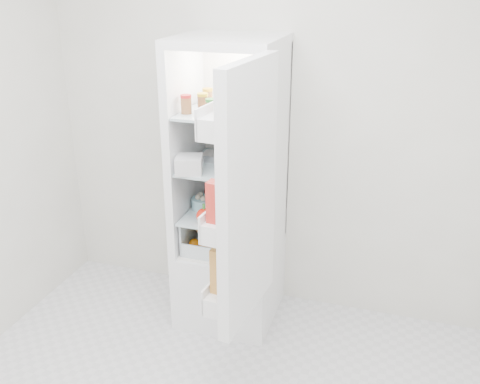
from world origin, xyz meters
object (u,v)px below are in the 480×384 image
(red_cabbage, at_px, (250,204))
(mushroom_bowl, at_px, (204,203))
(fridge_door, at_px, (243,201))
(refrigerator, at_px, (232,220))

(red_cabbage, distance_m, mushroom_bowl, 0.32)
(mushroom_bowl, bearing_deg, red_cabbage, -4.40)
(red_cabbage, xyz_separation_m, fridge_door, (0.12, -0.55, 0.26))
(refrigerator, height_order, red_cabbage, refrigerator)
(mushroom_bowl, distance_m, fridge_door, 0.78)
(red_cabbage, bearing_deg, mushroom_bowl, 175.60)
(refrigerator, distance_m, mushroom_bowl, 0.21)
(refrigerator, relative_size, fridge_door, 1.38)
(refrigerator, distance_m, red_cabbage, 0.24)
(red_cabbage, relative_size, mushroom_bowl, 1.10)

